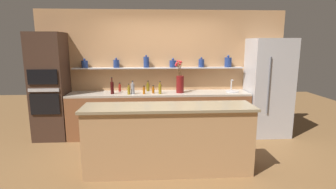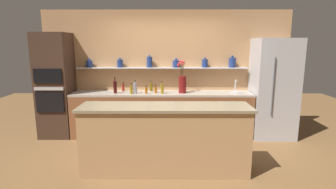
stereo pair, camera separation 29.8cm
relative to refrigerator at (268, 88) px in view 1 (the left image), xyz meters
The scene contains 16 objects.
ground_plane 2.69m from the refrigerator, 151.20° to the right, with size 12.00×12.00×0.00m, color brown.
back_wall_unit 2.24m from the refrigerator, 169.70° to the left, with size 5.20×0.28×2.60m.
back_counter_unit 2.34m from the refrigerator, behind, with size 3.68×0.62×0.92m.
island_counter 2.72m from the refrigerator, 144.57° to the right, with size 2.51×0.61×1.02m.
refrigerator is the anchor object (origin of this frame).
oven_tower 4.46m from the refrigerator, behind, with size 0.65×0.64×2.13m.
flower_vase 1.86m from the refrigerator, behind, with size 0.19×0.16×0.67m.
sink_fixture 0.75m from the refrigerator, behind, with size 0.27×0.27×0.25m.
bottle_sauce_0 2.40m from the refrigerator, behind, with size 0.05×0.05×0.16m.
bottle_oil_1 2.27m from the refrigerator, behind, with size 0.06×0.06×0.25m.
bottle_spirit_2 2.81m from the refrigerator, behind, with size 0.08×0.08×0.27m.
bottle_wine_3 3.22m from the refrigerator, behind, with size 0.07×0.07×0.33m.
bottle_oil_4 2.52m from the refrigerator, behind, with size 0.06×0.06×0.22m.
bottle_sauce_5 3.11m from the refrigerator, behind, with size 0.05×0.05×0.19m.
bottle_oil_6 2.88m from the refrigerator, behind, with size 0.06×0.06×0.21m.
bottle_sauce_7 2.59m from the refrigerator, behind, with size 0.05×0.05×0.17m.
Camera 1 is at (-0.24, -4.06, 1.91)m, focal length 28.00 mm.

